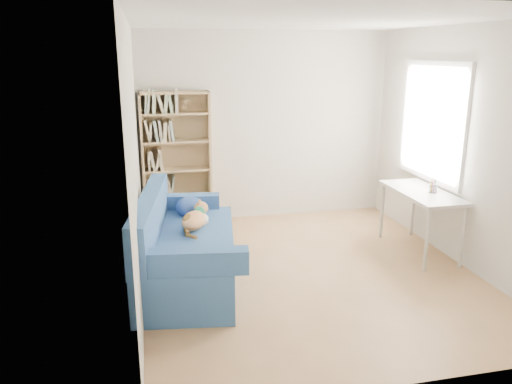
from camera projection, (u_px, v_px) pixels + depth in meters
ground at (307, 271)px, 5.44m from camera, size 4.00×4.00×0.00m
room_shell at (320, 121)px, 5.06m from camera, size 3.54×4.04×2.62m
sofa at (184, 249)px, 5.14m from camera, size 1.17×2.04×0.94m
bookshelf at (177, 166)px, 6.69m from camera, size 0.91×0.28×1.82m
desk at (422, 198)px, 5.81m from camera, size 0.53×1.16×0.75m
pen_cup at (433, 187)px, 5.71m from camera, size 0.09×0.09×0.17m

